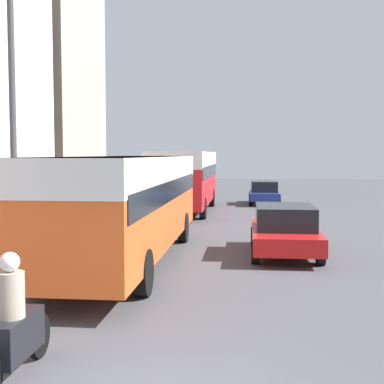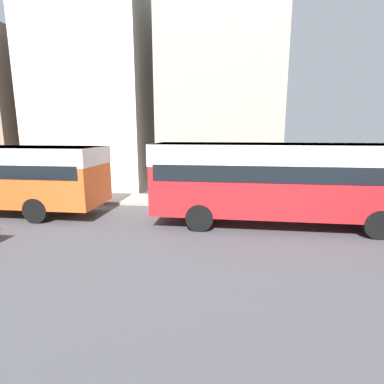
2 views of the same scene
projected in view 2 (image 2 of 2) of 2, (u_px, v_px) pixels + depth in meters
name	position (u px, v px, depth m)	size (l,w,h in m)	color
building_midblock	(98.00, 80.00, 19.06)	(6.60, 6.94, 13.54)	silver
building_far_terrace	(221.00, 94.00, 18.32)	(6.78, 6.72, 11.57)	#BCAD93
bus_following	(283.00, 173.00, 11.24)	(2.67, 9.77, 3.10)	red
pedestrian_walking_away	(274.00, 182.00, 14.84)	(0.37, 0.37, 1.80)	#232838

